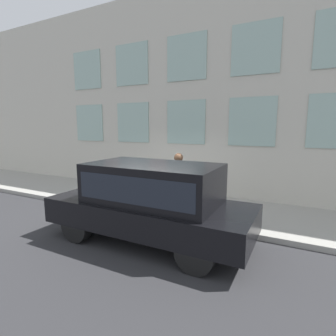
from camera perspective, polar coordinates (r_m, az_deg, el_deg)
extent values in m
plane|color=#2D2D30|center=(7.51, -5.21, -10.99)|extent=(80.00, 80.00, 0.00)
cube|color=#9E9B93|center=(8.67, -0.07, -7.71)|extent=(2.87, 60.00, 0.14)
cube|color=beige|center=(9.80, 4.35, 15.55)|extent=(0.30, 40.00, 7.37)
cube|color=#9EBCB2|center=(8.92, 17.78, 9.58)|extent=(0.03, 1.48, 1.55)
cube|color=#9EBCB2|center=(9.58, 3.87, 9.92)|extent=(0.03, 1.48, 1.55)
cube|color=#9EBCB2|center=(10.71, -7.67, 9.76)|extent=(0.03, 1.48, 1.55)
cube|color=#9EBCB2|center=(12.18, -16.72, 9.37)|extent=(0.03, 1.48, 1.55)
cube|color=#9EBCB2|center=(9.23, 18.50, 23.48)|extent=(0.03, 1.48, 1.55)
cube|color=#9EBCB2|center=(9.87, 4.02, 22.91)|extent=(0.03, 1.48, 1.55)
cube|color=#9EBCB2|center=(10.97, -7.93, 21.43)|extent=(0.03, 1.48, 1.55)
cube|color=#9EBCB2|center=(12.41, -17.21, 19.66)|extent=(0.03, 1.48, 1.55)
cylinder|color=gray|center=(7.75, -2.32, -9.08)|extent=(0.36, 0.36, 0.04)
cylinder|color=gray|center=(7.67, -2.33, -7.02)|extent=(0.27, 0.27, 0.62)
sphere|color=slate|center=(7.59, -2.34, -4.77)|extent=(0.28, 0.28, 0.28)
cylinder|color=black|center=(7.57, -2.35, -4.16)|extent=(0.09, 0.09, 0.11)
cylinder|color=gray|center=(7.56, -1.12, -6.66)|extent=(0.09, 0.10, 0.09)
cylinder|color=gray|center=(7.74, -3.52, -6.31)|extent=(0.09, 0.10, 0.09)
cylinder|color=#232328|center=(7.84, 1.99, -5.99)|extent=(0.12, 0.12, 0.80)
cylinder|color=#232328|center=(7.99, 2.51, -5.71)|extent=(0.12, 0.12, 0.80)
cube|color=#1E59A5|center=(7.77, 2.28, -0.88)|extent=(0.22, 0.15, 0.60)
cylinder|color=#1E59A5|center=(7.63, 1.79, -0.95)|extent=(0.09, 0.09, 0.57)
cylinder|color=#1E59A5|center=(7.90, 2.76, -0.60)|extent=(0.09, 0.09, 0.57)
sphere|color=brown|center=(7.70, 2.30, 2.28)|extent=(0.27, 0.27, 0.27)
cylinder|color=black|center=(6.35, -19.30, -11.82)|extent=(0.24, 0.72, 0.72)
cylinder|color=black|center=(7.45, -10.44, -8.36)|extent=(0.24, 0.72, 0.72)
cylinder|color=black|center=(4.84, 5.93, -18.13)|extent=(0.24, 0.72, 0.72)
cylinder|color=black|center=(6.21, 11.35, -11.97)|extent=(0.24, 0.72, 0.72)
cube|color=black|center=(5.97, -4.19, -9.78)|extent=(1.81, 4.59, 0.57)
cube|color=black|center=(5.72, -3.29, -3.25)|extent=(1.59, 2.85, 0.84)
cube|color=#1E232D|center=(5.72, -3.29, -3.25)|extent=(1.60, 2.62, 0.54)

